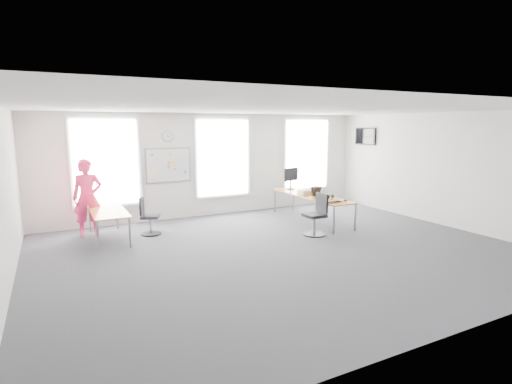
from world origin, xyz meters
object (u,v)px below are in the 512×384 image
chair_left (148,218)px  person (88,198)px  desk_right (311,197)px  monitor (291,176)px  keyboard (334,202)px  headphones (330,197)px  desk_left (108,212)px  chair_right (317,217)px

chair_left → person: 1.51m
desk_right → monitor: monitor is taller
desk_right → person: (-5.70, 1.21, 0.25)m
monitor → keyboard: bearing=-109.4°
keyboard → person: bearing=146.4°
desk_right → headphones: size_ratio=16.94×
headphones → desk_right: bearing=109.6°
desk_left → headphones: headphones is taller
keyboard → monitor: size_ratio=0.61×
chair_left → keyboard: bearing=-90.3°
keyboard → monitor: 2.30m
desk_right → person: size_ratio=1.61×
person → chair_left: bearing=-20.8°
keyboard → monitor: bearing=75.7°
desk_right → desk_left: (-5.32, 0.64, -0.04)m
headphones → chair_right: bearing=-137.0°
keyboard → headphones: 0.55m
keyboard → monitor: (0.14, 2.27, 0.38)m
person → desk_left: bearing=-53.5°
desk_right → keyboard: size_ratio=7.52×
desk_left → person: 0.74m
chair_right → person: 5.56m
chair_right → person: size_ratio=0.54×
chair_left → monitor: (4.43, 0.48, 0.72)m
chair_right → desk_right: bearing=149.4°
chair_right → person: person is taller
desk_right → desk_left: desk_right is taller
desk_right → chair_left: (-4.40, 0.64, -0.27)m
desk_left → chair_right: 4.97m
chair_right → monitor: bearing=161.8°
desk_right → keyboard: (-0.12, -1.15, 0.06)m
desk_right → monitor: 1.20m
desk_left → headphones: bearing=-13.5°
desk_left → person: person is taller
desk_left → chair_right: size_ratio=1.89×
monitor → chair_left: bearing=170.3°
chair_left → monitor: 4.51m
desk_left → chair_left: bearing=-0.3°
chair_right → chair_left: size_ratio=1.09×
desk_right → chair_right: 1.51m
desk_left → person: bearing=123.4°
person → monitor: person is taller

